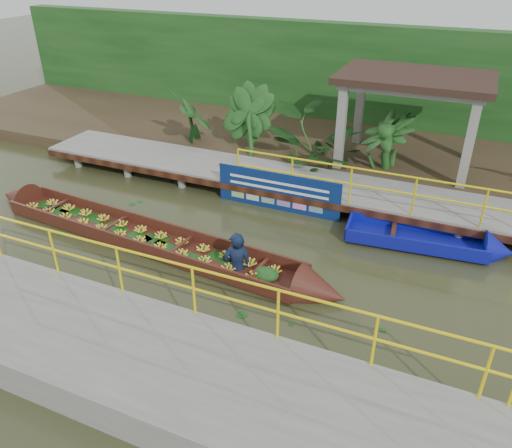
% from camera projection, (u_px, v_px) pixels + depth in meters
% --- Properties ---
extents(ground, '(80.00, 80.00, 0.00)m').
position_uv_depth(ground, '(231.00, 251.00, 12.08)').
color(ground, '#31341A').
rests_on(ground, ground).
extents(land_strip, '(30.00, 8.00, 0.45)m').
position_uv_depth(land_strip, '(323.00, 144.00, 17.96)').
color(land_strip, '#332819').
rests_on(land_strip, ground).
extents(far_dock, '(16.00, 2.06, 1.66)m').
position_uv_depth(far_dock, '(283.00, 180.00, 14.58)').
color(far_dock, slate).
rests_on(far_dock, ground).
extents(near_dock, '(18.00, 2.40, 1.73)m').
position_uv_depth(near_dock, '(173.00, 374.00, 8.24)').
color(near_dock, slate).
rests_on(near_dock, ground).
extents(pavilion, '(4.40, 3.00, 3.00)m').
position_uv_depth(pavilion, '(414.00, 87.00, 14.68)').
color(pavilion, slate).
rests_on(pavilion, ground).
extents(foliage_backdrop, '(30.00, 0.80, 4.00)m').
position_uv_depth(foliage_backdrop, '(345.00, 79.00, 19.09)').
color(foliage_backdrop, '#133C13').
rests_on(foliage_backdrop, ground).
extents(vendor_boat, '(10.49, 1.89, 2.28)m').
position_uv_depth(vendor_boat, '(157.00, 238.00, 12.15)').
color(vendor_boat, '#3B1610').
rests_on(vendor_boat, ground).
extents(moored_blue_boat, '(3.98, 1.37, 0.93)m').
position_uv_depth(moored_blue_boat, '(456.00, 245.00, 12.01)').
color(moored_blue_boat, '#0C118D').
rests_on(moored_blue_boat, ground).
extents(blue_banner, '(3.56, 0.04, 1.11)m').
position_uv_depth(blue_banner, '(278.00, 192.00, 13.71)').
color(blue_banner, navy).
rests_on(blue_banner, ground).
extents(tropical_plants, '(14.61, 1.61, 2.02)m').
position_uv_depth(tropical_plants, '(376.00, 138.00, 14.81)').
color(tropical_plants, '#133C13').
rests_on(tropical_plants, ground).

